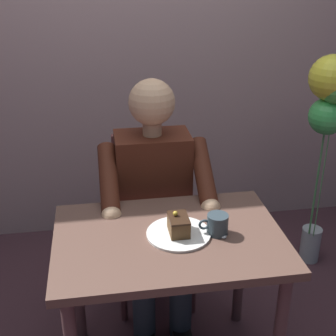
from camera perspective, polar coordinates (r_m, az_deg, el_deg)
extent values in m
cube|color=brown|center=(1.88, 0.14, -8.75)|extent=(0.92, 0.63, 0.04)
cylinder|color=brown|center=(2.36, 8.88, -11.50)|extent=(0.05, 0.05, 0.70)
cylinder|color=brown|center=(2.28, -11.15, -13.31)|extent=(0.05, 0.05, 0.70)
cube|color=brown|center=(2.46, -1.83, -7.55)|extent=(0.42, 0.42, 0.04)
cube|color=brown|center=(2.51, -2.47, -0.51)|extent=(0.38, 0.04, 0.45)
cylinder|color=brown|center=(2.47, 3.07, -13.53)|extent=(0.04, 0.04, 0.42)
cylinder|color=brown|center=(2.43, -5.54, -14.32)|extent=(0.04, 0.04, 0.42)
cylinder|color=brown|center=(2.75, 1.50, -8.94)|extent=(0.04, 0.04, 0.42)
cylinder|color=brown|center=(2.72, -6.09, -9.56)|extent=(0.04, 0.04, 0.42)
cube|color=#4E2215|center=(2.31, -1.86, -1.93)|extent=(0.36, 0.22, 0.52)
sphere|color=#D7A980|center=(2.15, -2.01, 8.08)|extent=(0.22, 0.22, 0.22)
cylinder|color=#D7A980|center=(2.19, -1.96, 4.86)|extent=(0.09, 0.09, 0.06)
cylinder|color=#4E2215|center=(2.17, 4.35, -0.46)|extent=(0.08, 0.33, 0.26)
sphere|color=#D7A980|center=(2.08, 5.26, -4.92)|extent=(0.09, 0.09, 0.09)
cylinder|color=#4E2215|center=(2.12, -7.32, -1.26)|extent=(0.08, 0.33, 0.26)
sphere|color=#D7A980|center=(2.03, -6.97, -5.88)|extent=(0.09, 0.09, 0.09)
cylinder|color=#26333B|center=(2.36, 0.81, -9.17)|extent=(0.13, 0.38, 0.14)
cylinder|color=#26333B|center=(2.34, -3.60, -9.54)|extent=(0.13, 0.38, 0.14)
cylinder|color=#26333B|center=(2.35, 1.56, -16.05)|extent=(0.11, 0.11, 0.40)
cylinder|color=#26333B|center=(2.33, -2.98, -16.49)|extent=(0.11, 0.11, 0.40)
cylinder|color=white|center=(1.87, 1.33, -8.14)|extent=(0.26, 0.26, 0.01)
cube|color=brown|center=(1.85, 1.34, -7.18)|extent=(0.08, 0.11, 0.06)
cube|color=#301E13|center=(1.83, 1.35, -6.23)|extent=(0.08, 0.11, 0.01)
sphere|color=gold|center=(1.83, 0.91, -5.62)|extent=(0.02, 0.02, 0.02)
cylinder|color=#314048|center=(1.87, 6.11, -6.89)|extent=(0.09, 0.09, 0.08)
torus|color=#314048|center=(1.85, 4.47, -6.94)|extent=(0.05, 0.01, 0.05)
cylinder|color=black|center=(1.85, 6.16, -5.94)|extent=(0.08, 0.08, 0.01)
cube|color=silver|center=(1.93, 6.24, -7.21)|extent=(0.07, 0.10, 0.01)
ellipsoid|color=silver|center=(1.87, 6.79, -8.28)|extent=(0.03, 0.04, 0.01)
cylinder|color=#B2C1C6|center=(3.03, 17.09, -8.91)|extent=(0.12, 0.12, 0.22)
sphere|color=#41C159|center=(2.61, 18.99, 6.05)|extent=(0.20, 0.20, 0.20)
cylinder|color=#4C9956|center=(2.77, 17.80, -2.15)|extent=(0.01, 0.01, 0.64)
cylinder|color=#4C9956|center=(2.71, 18.51, -0.74)|extent=(0.01, 0.01, 0.81)
sphere|color=yellow|center=(2.56, 19.53, 10.40)|extent=(0.24, 0.24, 0.24)
cylinder|color=#4C9956|center=(2.73, 17.96, -0.41)|extent=(0.01, 0.01, 0.82)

